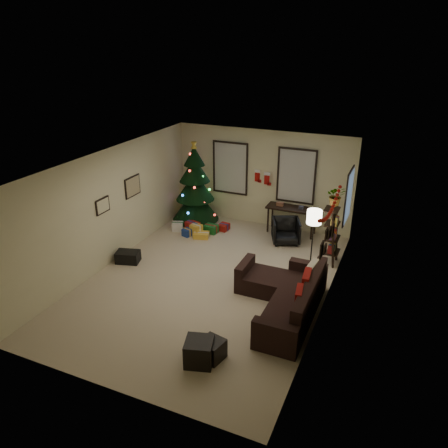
{
  "coord_description": "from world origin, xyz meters",
  "views": [
    {
      "loc": [
        3.63,
        -7.51,
        4.98
      ],
      "look_at": [
        0.1,
        0.6,
        1.15
      ],
      "focal_mm": 34.99,
      "sensor_mm": 36.0,
      "label": 1
    }
  ],
  "objects": [
    {
      "name": "floor",
      "position": [
        0.0,
        0.0,
        0.0
      ],
      "size": [
        7.0,
        7.0,
        0.0
      ],
      "primitive_type": "plane",
      "color": "#C3B193",
      "rests_on": "ground"
    },
    {
      "name": "window_right_wall",
      "position": [
        2.47,
        2.55,
        1.5
      ],
      "size": [
        0.06,
        0.9,
        1.3
      ],
      "color": "#728CB2",
      "rests_on": "wall_right"
    },
    {
      "name": "ceiling",
      "position": [
        0.0,
        0.0,
        2.7
      ],
      "size": [
        7.0,
        7.0,
        0.0
      ],
      "primitive_type": "plane",
      "rotation": [
        3.14,
        0.0,
        0.0
      ],
      "color": "white",
      "rests_on": "floor"
    },
    {
      "name": "presents",
      "position": [
        -1.47,
        2.26,
        0.12
      ],
      "size": [
        1.5,
        1.06,
        0.3
      ],
      "rotation": [
        0.0,
        0.0,
        0.02
      ],
      "color": "#14591E",
      "rests_on": "floor"
    },
    {
      "name": "art_abstract",
      "position": [
        -2.48,
        -0.26,
        1.49
      ],
      "size": [
        0.04,
        0.45,
        0.35
      ],
      "color": "black",
      "rests_on": "wall_left"
    },
    {
      "name": "gallery",
      "position": [
        2.48,
        -0.07,
        1.57
      ],
      "size": [
        0.03,
        1.25,
        0.54
      ],
      "color": "black",
      "rests_on": "wall_right"
    },
    {
      "name": "wall_right",
      "position": [
        2.5,
        0.0,
        1.35
      ],
      "size": [
        0.0,
        7.0,
        7.0
      ],
      "primitive_type": "plane",
      "rotation": [
        1.57,
        0.0,
        -1.57
      ],
      "color": "beige",
      "rests_on": "floor"
    },
    {
      "name": "garland",
      "position": [
        2.45,
        0.06,
        2.1
      ],
      "size": [
        0.08,
        1.9,
        0.3
      ],
      "primitive_type": null,
      "color": "#A5140C",
      "rests_on": "wall_right"
    },
    {
      "name": "pillow_cream",
      "position": [
        2.21,
        0.15,
        0.63
      ],
      "size": [
        0.17,
        0.46,
        0.45
      ],
      "primitive_type": "cube",
      "rotation": [
        0.0,
        0.0,
        -0.09
      ],
      "color": "beige",
      "rests_on": "sofa"
    },
    {
      "name": "pillow_red_b",
      "position": [
        2.21,
        -0.33,
        0.64
      ],
      "size": [
        0.18,
        0.49,
        0.48
      ],
      "primitive_type": "cube",
      "rotation": [
        0.0,
        0.0,
        0.11
      ],
      "color": "maroon",
      "rests_on": "sofa"
    },
    {
      "name": "potted_plant",
      "position": [
        2.3,
        1.64,
        1.85
      ],
      "size": [
        0.63,
        0.58,
        0.57
      ],
      "primitive_type": "imported",
      "rotation": [
        0.0,
        0.0,
        0.31
      ],
      "color": "#4C4C4C",
      "rests_on": "bookshelf"
    },
    {
      "name": "desk",
      "position": [
        0.96,
        3.22,
        0.65
      ],
      "size": [
        1.37,
        0.49,
        0.74
      ],
      "color": "black",
      "rests_on": "floor"
    },
    {
      "name": "art_map",
      "position": [
        -2.48,
        0.91,
        1.58
      ],
      "size": [
        0.04,
        0.6,
        0.5
      ],
      "color": "black",
      "rests_on": "wall_left"
    },
    {
      "name": "stocking_left",
      "position": [
        -0.14,
        3.5,
        1.42
      ],
      "size": [
        0.2,
        0.05,
        0.36
      ],
      "color": "#990F0C",
      "rests_on": "wall_back"
    },
    {
      "name": "ottoman_near",
      "position": [
        0.97,
        -2.42,
        0.22
      ],
      "size": [
        0.56,
        0.56,
        0.43
      ],
      "primitive_type": "cube",
      "rotation": [
        0.0,
        0.0,
        0.28
      ],
      "color": "black",
      "rests_on": "floor"
    },
    {
      "name": "pillow_red_a",
      "position": [
        2.21,
        -0.89,
        0.64
      ],
      "size": [
        0.17,
        0.43,
        0.42
      ],
      "primitive_type": "cube",
      "rotation": [
        0.0,
        0.0,
        0.15
      ],
      "color": "maroon",
      "rests_on": "sofa"
    },
    {
      "name": "wall_front",
      "position": [
        0.0,
        -3.5,
        1.35
      ],
      "size": [
        5.0,
        0.0,
        5.0
      ],
      "primitive_type": "plane",
      "rotation": [
        -1.57,
        0.0,
        0.0
      ],
      "color": "beige",
      "rests_on": "floor"
    },
    {
      "name": "window_back_left",
      "position": [
        -0.95,
        3.47,
        1.55
      ],
      "size": [
        1.05,
        0.06,
        1.5
      ],
      "color": "#728CB2",
      "rests_on": "wall_back"
    },
    {
      "name": "storage_bin",
      "position": [
        -2.15,
        0.03,
        0.14
      ],
      "size": [
        0.62,
        0.49,
        0.27
      ],
      "primitive_type": "cube",
      "rotation": [
        0.0,
        0.0,
        0.28
      ],
      "color": "black",
      "rests_on": "floor"
    },
    {
      "name": "christmas_tree",
      "position": [
        -1.75,
        2.81,
        1.01
      ],
      "size": [
        1.31,
        1.31,
        2.44
      ],
      "rotation": [
        0.0,
        0.0,
        0.31
      ],
      "color": "black",
      "rests_on": "floor"
    },
    {
      "name": "stocking_right",
      "position": [
        0.19,
        3.33,
        1.43
      ],
      "size": [
        0.2,
        0.05,
        0.36
      ],
      "color": "#990F0C",
      "rests_on": "wall_back"
    },
    {
      "name": "window_back_right",
      "position": [
        0.95,
        3.47,
        1.55
      ],
      "size": [
        1.05,
        0.06,
        1.5
      ],
      "color": "#728CB2",
      "rests_on": "wall_back"
    },
    {
      "name": "wall_back",
      "position": [
        0.0,
        3.5,
        1.35
      ],
      "size": [
        5.0,
        0.0,
        5.0
      ],
      "primitive_type": "plane",
      "rotation": [
        1.57,
        0.0,
        0.0
      ],
      "color": "beige",
      "rests_on": "floor"
    },
    {
      "name": "wall_left",
      "position": [
        -2.5,
        0.0,
        1.35
      ],
      "size": [
        0.0,
        7.0,
        7.0
      ],
      "primitive_type": "plane",
      "rotation": [
        1.57,
        0.0,
        1.57
      ],
      "color": "beige",
      "rests_on": "floor"
    },
    {
      "name": "desk_chair",
      "position": [
        0.99,
        2.57,
        0.32
      ],
      "size": [
        0.81,
        0.79,
        0.65
      ],
      "primitive_type": "imported",
      "rotation": [
        0.0,
        0.0,
        0.4
      ],
      "color": "black",
      "rests_on": "floor"
    },
    {
      "name": "ottoman_far",
      "position": [
        1.12,
        -2.24,
        0.18
      ],
      "size": [
        0.44,
        0.44,
        0.35
      ],
      "primitive_type": "cube",
      "rotation": [
        0.0,
        0.0,
        -0.22
      ],
      "color": "black",
      "rests_on": "floor"
    },
    {
      "name": "sofa",
      "position": [
        1.86,
        -0.37,
        0.27
      ],
      "size": [
        1.73,
        2.53,
        0.83
      ],
      "color": "black",
      "rests_on": "floor"
    },
    {
      "name": "floor_lamp",
      "position": [
        1.95,
        1.23,
        1.28
      ],
      "size": [
        0.32,
        0.32,
        1.54
      ],
      "rotation": [
        0.0,
        0.0,
        -0.31
      ],
      "color": "black",
      "rests_on": "floor"
    },
    {
      "name": "bookshelf",
      "position": [
        2.3,
        1.9,
        0.77
      ],
      "size": [
        0.3,
        0.47,
        1.58
      ],
      "color": "black",
      "rests_on": "floor"
    }
  ]
}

